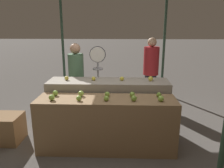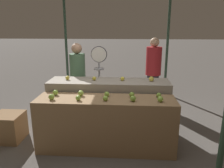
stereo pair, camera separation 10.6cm
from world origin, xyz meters
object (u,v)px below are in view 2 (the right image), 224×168
object	(u,v)px
person_vendor_at_scale	(78,76)
person_customer_left	(153,67)
wooden_crate_side	(9,127)
produce_scale	(99,67)

from	to	relation	value
person_vendor_at_scale	person_customer_left	xyz separation A→B (m)	(1.63, 0.95, 0.03)
person_customer_left	wooden_crate_side	xyz separation A→B (m)	(-2.64, -1.93, -0.71)
person_vendor_at_scale	wooden_crate_side	xyz separation A→B (m)	(-1.01, -0.98, -0.69)
wooden_crate_side	produce_scale	bearing A→B (deg)	33.88
person_vendor_at_scale	person_customer_left	world-z (taller)	person_customer_left
wooden_crate_side	person_customer_left	bearing A→B (deg)	36.15
person_customer_left	wooden_crate_side	bearing A→B (deg)	42.47
person_vendor_at_scale	produce_scale	bearing A→B (deg)	-167.54
produce_scale	person_vendor_at_scale	size ratio (longest dim) A/B	0.96
produce_scale	person_customer_left	world-z (taller)	person_customer_left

